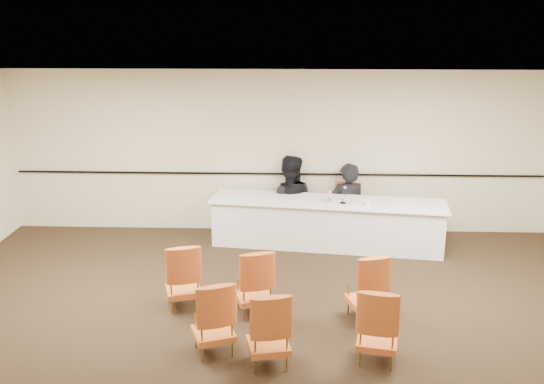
# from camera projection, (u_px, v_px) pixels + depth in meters

# --- Properties ---
(floor) EXTENTS (10.00, 10.00, 0.00)m
(floor) POSITION_uv_depth(u_px,v_px,m) (271.00, 335.00, 7.69)
(floor) COLOR black
(floor) RESTS_ON ground
(ceiling) EXTENTS (10.00, 10.00, 0.00)m
(ceiling) POSITION_uv_depth(u_px,v_px,m) (271.00, 98.00, 6.85)
(ceiling) COLOR white
(ceiling) RESTS_ON ground
(wall_back) EXTENTS (10.00, 0.04, 3.00)m
(wall_back) POSITION_uv_depth(u_px,v_px,m) (279.00, 152.00, 11.11)
(wall_back) COLOR #F9E8C4
(wall_back) RESTS_ON ground
(wall_rail) EXTENTS (9.80, 0.04, 0.03)m
(wall_rail) POSITION_uv_depth(u_px,v_px,m) (279.00, 174.00, 11.18)
(wall_rail) COLOR black
(wall_rail) RESTS_ON wall_back
(panel_table) EXTENTS (4.16, 1.46, 0.82)m
(panel_table) POSITION_uv_depth(u_px,v_px,m) (327.00, 223.00, 10.61)
(panel_table) COLOR white
(panel_table) RESTS_ON ground
(panelist_main) EXTENTS (0.77, 0.59, 1.88)m
(panelist_main) POSITION_uv_depth(u_px,v_px,m) (347.00, 213.00, 11.12)
(panelist_main) COLOR black
(panelist_main) RESTS_ON ground
(panelist_main_chair) EXTENTS (0.56, 0.56, 0.95)m
(panelist_main_chair) POSITION_uv_depth(u_px,v_px,m) (347.00, 210.00, 11.11)
(panelist_main_chair) COLOR #B86121
(panelist_main_chair) RESTS_ON ground
(panelist_second) EXTENTS (1.00, 0.81, 1.95)m
(panelist_second) POSITION_uv_depth(u_px,v_px,m) (289.00, 207.00, 11.28)
(panelist_second) COLOR black
(panelist_second) RESTS_ON ground
(panelist_second_chair) EXTENTS (0.56, 0.56, 0.95)m
(panelist_second_chair) POSITION_uv_depth(u_px,v_px,m) (289.00, 207.00, 11.28)
(panelist_second_chair) COLOR #B86121
(panelist_second_chair) RESTS_ON ground
(papers) EXTENTS (0.32, 0.24, 0.00)m
(papers) POSITION_uv_depth(u_px,v_px,m) (354.00, 202.00, 10.42)
(papers) COLOR white
(papers) RESTS_ON panel_table
(microphone) EXTENTS (0.15, 0.22, 0.27)m
(microphone) POSITION_uv_depth(u_px,v_px,m) (343.00, 196.00, 10.32)
(microphone) COLOR black
(microphone) RESTS_ON panel_table
(water_bottle) EXTENTS (0.07, 0.07, 0.22)m
(water_bottle) POSITION_uv_depth(u_px,v_px,m) (330.00, 196.00, 10.37)
(water_bottle) COLOR teal
(water_bottle) RESTS_ON panel_table
(drinking_glass) EXTENTS (0.07, 0.07, 0.10)m
(drinking_glass) POSITION_uv_depth(u_px,v_px,m) (333.00, 200.00, 10.36)
(drinking_glass) COLOR white
(drinking_glass) RESTS_ON panel_table
(coffee_cup) EXTENTS (0.09, 0.09, 0.11)m
(coffee_cup) POSITION_uv_depth(u_px,v_px,m) (368.00, 203.00, 10.21)
(coffee_cup) COLOR white
(coffee_cup) RESTS_ON panel_table
(aud_chair_front_left) EXTENTS (0.62, 0.62, 0.95)m
(aud_chair_front_left) POSITION_uv_depth(u_px,v_px,m) (183.00, 275.00, 8.32)
(aud_chair_front_left) COLOR #B86121
(aud_chair_front_left) RESTS_ON ground
(aud_chair_front_mid) EXTENTS (0.63, 0.63, 0.95)m
(aud_chair_front_mid) POSITION_uv_depth(u_px,v_px,m) (254.00, 281.00, 8.12)
(aud_chair_front_mid) COLOR #B86121
(aud_chair_front_mid) RESTS_ON ground
(aud_chair_front_right) EXTENTS (0.63, 0.63, 0.95)m
(aud_chair_front_right) POSITION_uv_depth(u_px,v_px,m) (367.00, 286.00, 7.99)
(aud_chair_front_right) COLOR #B86121
(aud_chair_front_right) RESTS_ON ground
(aud_chair_back_left) EXTENTS (0.65, 0.65, 0.95)m
(aud_chair_back_left) POSITION_uv_depth(u_px,v_px,m) (213.00, 316.00, 7.17)
(aud_chair_back_left) COLOR #B86121
(aud_chair_back_left) RESTS_ON ground
(aud_chair_back_mid) EXTENTS (0.60, 0.60, 0.95)m
(aud_chair_back_mid) POSITION_uv_depth(u_px,v_px,m) (268.00, 328.00, 6.91)
(aud_chair_back_mid) COLOR #B86121
(aud_chair_back_mid) RESTS_ON ground
(aud_chair_back_right) EXTENTS (0.59, 0.59, 0.95)m
(aud_chair_back_right) POSITION_uv_depth(u_px,v_px,m) (378.00, 324.00, 7.00)
(aud_chair_back_right) COLOR #B86121
(aud_chair_back_right) RESTS_ON ground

